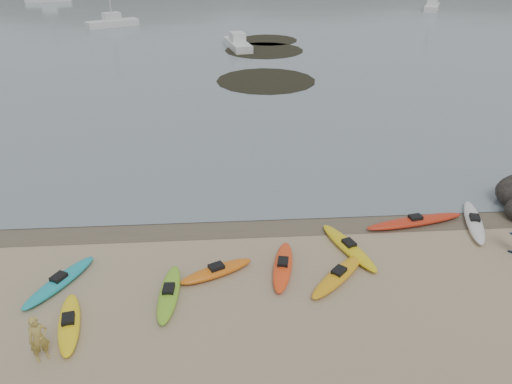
{
  "coord_description": "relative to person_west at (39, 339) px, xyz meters",
  "views": [
    {
      "loc": [
        -1.37,
        -19.46,
        11.72
      ],
      "look_at": [
        0.0,
        0.0,
        1.5
      ],
      "focal_mm": 35.0,
      "sensor_mm": 36.0,
      "label": 1
    }
  ],
  "objects": [
    {
      "name": "wet_sand",
      "position": [
        7.13,
        7.47,
        -0.81
      ],
      "size": [
        60.0,
        60.0,
        0.0
      ],
      "primitive_type": "plane",
      "color": "brown",
      "rests_on": "ground"
    },
    {
      "name": "ground",
      "position": [
        7.13,
        7.77,
        -0.81
      ],
      "size": [
        600.0,
        600.0,
        0.0
      ],
      "primitive_type": "plane",
      "color": "tan",
      "rests_on": "ground"
    },
    {
      "name": "kelp_mats",
      "position": [
        10.48,
        40.91,
        -0.79
      ],
      "size": [
        9.77,
        26.28,
        0.04
      ],
      "color": "black",
      "rests_on": "water"
    },
    {
      "name": "person_west",
      "position": [
        0.0,
        0.0,
        0.0
      ],
      "size": [
        0.71,
        0.66,
        1.63
      ],
      "primitive_type": "imported",
      "rotation": [
        0.0,
        0.0,
        0.61
      ],
      "color": "#B39B47",
      "rests_on": "ground"
    },
    {
      "name": "far_hills",
      "position": [
        46.51,
        201.73,
        -16.74
      ],
      "size": [
        550.0,
        135.0,
        80.0
      ],
      "color": "#384235",
      "rests_on": "ground"
    },
    {
      "name": "kayaks",
      "position": [
        6.91,
        4.2,
        -0.64
      ],
      "size": [
        22.86,
        8.97,
        0.34
      ],
      "color": "yellow",
      "rests_on": "ground"
    },
    {
      "name": "moored_boats",
      "position": [
        14.96,
        85.35,
        -0.28
      ],
      "size": [
        90.62,
        88.69,
        1.14
      ],
      "color": "silver",
      "rests_on": "ground"
    }
  ]
}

